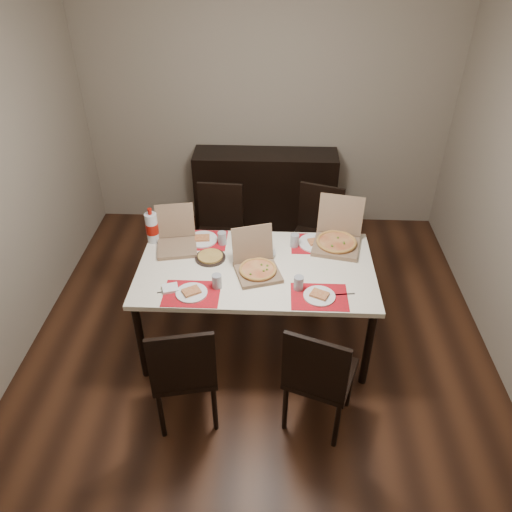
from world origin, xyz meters
name	(u,v)px	position (x,y,z in m)	size (l,w,h in m)	color
ground	(259,340)	(0.00, 0.00, -0.01)	(3.80, 4.00, 0.02)	#3E2113
room_walls	(262,122)	(0.00, 0.43, 1.73)	(3.84, 4.02, 2.62)	gray
sideboard	(265,192)	(0.00, 1.78, 0.45)	(1.50, 0.40, 0.90)	black
dining_table	(256,274)	(-0.02, 0.02, 0.68)	(1.80, 1.00, 0.75)	#F5E9CE
chair_near_left	(184,370)	(-0.46, -0.82, 0.51)	(0.49, 0.49, 0.93)	black
chair_near_right	(318,375)	(0.42, -0.83, 0.51)	(0.54, 0.54, 0.93)	black
chair_far_left	(220,229)	(-0.41, 0.91, 0.51)	(0.44, 0.44, 0.93)	black
chair_far_right	(316,231)	(0.50, 0.92, 0.51)	(0.53, 0.53, 0.93)	black
setting_near_left	(196,289)	(-0.44, -0.30, 0.77)	(0.46, 0.30, 0.11)	red
setting_near_right	(313,292)	(0.40, -0.30, 0.77)	(0.46, 0.30, 0.11)	red
setting_far_left	(205,239)	(-0.46, 0.35, 0.77)	(0.48, 0.30, 0.11)	red
setting_far_right	(311,242)	(0.41, 0.34, 0.77)	(0.44, 0.30, 0.11)	red
napkin_loose	(262,269)	(0.02, -0.02, 0.76)	(0.12, 0.11, 0.02)	white
pizza_box_center	(257,266)	(-0.02, -0.05, 0.80)	(0.40, 0.43, 0.31)	brown
pizza_box_right	(337,239)	(0.62, 0.34, 0.81)	(0.43, 0.46, 0.36)	brown
pizza_box_left	(177,240)	(-0.68, 0.27, 0.81)	(0.37, 0.40, 0.31)	brown
faina_plate	(210,257)	(-0.39, 0.11, 0.76)	(0.24, 0.24, 0.03)	black
dip_bowl	(269,254)	(0.07, 0.17, 0.76)	(0.11, 0.11, 0.03)	white
soda_bottle	(152,228)	(-0.88, 0.33, 0.88)	(0.10, 0.10, 0.31)	silver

